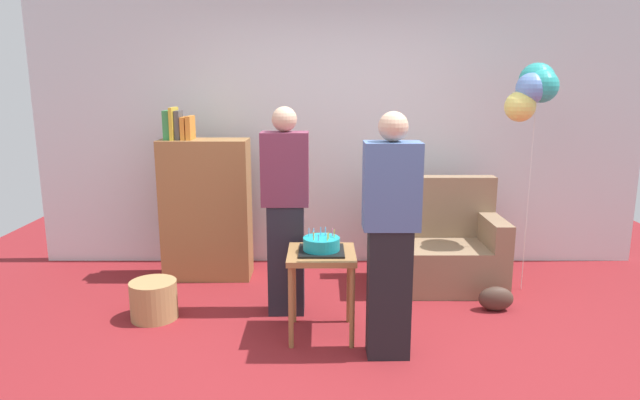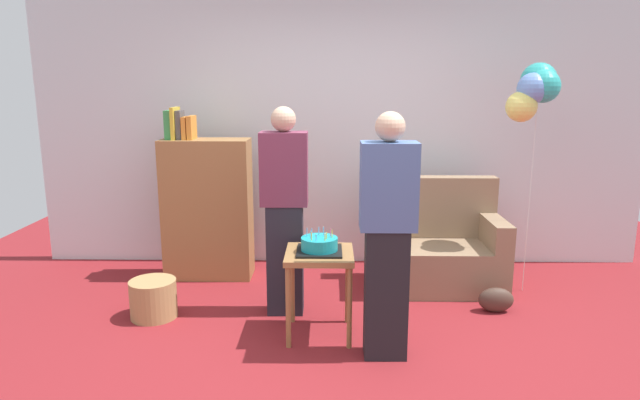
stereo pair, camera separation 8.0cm
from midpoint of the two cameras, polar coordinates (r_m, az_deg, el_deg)
ground_plane at (r=3.88m, az=2.20°, el=-15.60°), size 8.00×8.00×0.00m
wall_back at (r=5.51m, az=1.45°, el=7.33°), size 6.00×0.10×2.70m
couch at (r=5.10m, az=11.44°, el=-4.87°), size 1.10×0.70×0.96m
bookshelf at (r=5.22m, az=-12.29°, el=-0.74°), size 0.80×0.36×1.59m
side_table at (r=3.95m, az=-0.58°, el=-6.74°), size 0.48×0.48×0.63m
birthday_cake at (r=3.91m, az=-0.58°, el=-4.69°), size 0.32×0.32×0.17m
person_blowing_candles at (r=4.27m, az=-4.27°, el=-1.11°), size 0.36×0.22×1.63m
person_holding_cake at (r=3.59m, az=6.51°, el=-3.69°), size 0.36×0.22×1.63m
wicker_basket at (r=4.55m, az=-17.44°, el=-9.84°), size 0.36×0.36×0.30m
handbag at (r=4.71m, az=17.12°, el=-9.71°), size 0.28×0.14×0.20m
balloon_bunch at (r=4.98m, az=20.62°, el=10.69°), size 0.44×0.39×1.97m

